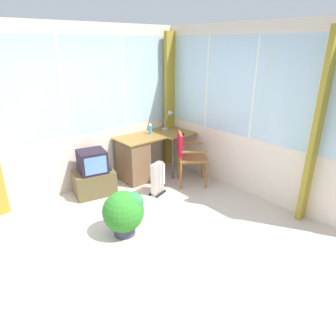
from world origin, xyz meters
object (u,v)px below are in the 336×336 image
object	(u,v)px
tv_remote	(182,134)
space_heater	(158,178)
desk	(136,158)
desk_lamp	(170,117)
tv_on_stand	(94,175)
potted_plant	(125,211)
wooden_armchair	(186,151)
spray_bottle	(150,128)

from	to	relation	value
tv_remote	space_heater	world-z (taller)	tv_remote
desk	desk_lamp	world-z (taller)	desk_lamp
desk_lamp	tv_on_stand	world-z (taller)	desk_lamp
desk_lamp	potted_plant	distance (m)	2.53
wooden_armchair	tv_remote	bearing A→B (deg)	54.99
spray_bottle	tv_on_stand	size ratio (longest dim) A/B	0.28
desk_lamp	spray_bottle	xyz separation A→B (m)	(-0.49, -0.03, -0.14)
potted_plant	desk_lamp	bearing A→B (deg)	35.48
tv_on_stand	tv_remote	bearing A→B (deg)	-10.47
tv_remote	desk	bearing A→B (deg)	-177.32
wooden_armchair	space_heater	world-z (taller)	wooden_armchair
desk	space_heater	distance (m)	0.71
desk	wooden_armchair	distance (m)	0.92
tv_remote	space_heater	xyz separation A→B (m)	(-0.86, -0.35, -0.51)
wooden_armchair	space_heater	distance (m)	0.69
wooden_armchair	tv_on_stand	xyz separation A→B (m)	(-1.42, 0.67, -0.27)
tv_remote	spray_bottle	xyz separation A→B (m)	(-0.43, 0.40, 0.09)
space_heater	potted_plant	xyz separation A→B (m)	(-1.05, -0.63, 0.06)
desk_lamp	spray_bottle	world-z (taller)	desk_lamp
tv_remote	tv_on_stand	world-z (taller)	tv_remote
desk	potted_plant	world-z (taller)	desk
desk	tv_on_stand	distance (m)	0.86
desk	tv_remote	distance (m)	0.96
spray_bottle	potted_plant	distance (m)	2.10
potted_plant	tv_on_stand	bearing A→B (deg)	79.41
desk_lamp	tv_on_stand	distance (m)	1.87
tv_on_stand	space_heater	world-z (taller)	tv_on_stand
spray_bottle	wooden_armchair	world-z (taller)	spray_bottle
space_heater	potted_plant	distance (m)	1.22
tv_remote	potted_plant	xyz separation A→B (m)	(-1.91, -0.98, -0.46)
spray_bottle	tv_on_stand	distance (m)	1.36
tv_on_stand	space_heater	xyz separation A→B (m)	(0.81, -0.66, -0.06)
desk	tv_on_stand	xyz separation A→B (m)	(-0.85, -0.03, -0.08)
tv_remote	spray_bottle	world-z (taller)	spray_bottle
desk_lamp	spray_bottle	bearing A→B (deg)	-176.68
tv_remote	potted_plant	bearing A→B (deg)	-127.75
potted_plant	tv_remote	bearing A→B (deg)	27.14
spray_bottle	space_heater	distance (m)	1.06
desk	desk_lamp	size ratio (longest dim) A/B	3.69
tv_on_stand	space_heater	size ratio (longest dim) A/B	1.39
tv_remote	wooden_armchair	size ratio (longest dim) A/B	0.16
tv_remote	potted_plant	size ratio (longest dim) A/B	0.25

